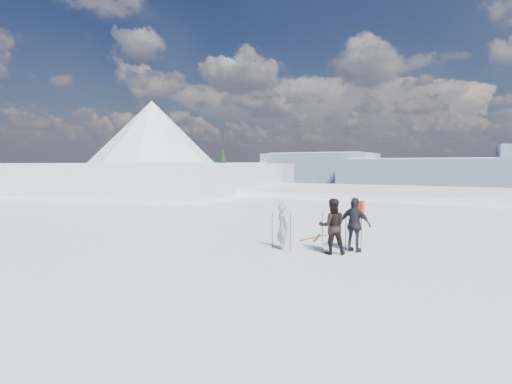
# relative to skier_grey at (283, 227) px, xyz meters

# --- Properties ---
(lake_basin) EXTENTS (820.00, 820.00, 71.62)m
(lake_basin) POSITION_rel_skier_grey_xyz_m (1.21, 27.59, -7.29)
(lake_basin) COLOR white
(lake_basin) RESTS_ON ground
(far_mountain_range) EXTENTS (770.00, 110.00, 53.00)m
(far_mountain_range) POSITION_rel_skier_grey_xyz_m (30.81, 452.38, -7.98)
(far_mountain_range) COLOR slate
(far_mountain_range) RESTS_ON ground
(near_ridge) EXTENTS (31.37, 35.68, 25.62)m
(near_ridge) POSITION_rel_skier_grey_xyz_m (-25.37, 26.90, -4.29)
(near_ridge) COLOR white
(near_ridge) RESTS_ON ground
(skier_grey) EXTENTS (0.69, 0.65, 1.58)m
(skier_grey) POSITION_rel_skier_grey_xyz_m (0.00, 0.00, 0.00)
(skier_grey) COLOR gray
(skier_grey) RESTS_ON ground
(skier_dark) EXTENTS (1.10, 1.01, 1.82)m
(skier_dark) POSITION_rel_skier_grey_xyz_m (1.68, 0.16, 0.12)
(skier_dark) COLOR black
(skier_dark) RESTS_ON ground
(skier_pack) EXTENTS (1.11, 0.56, 1.81)m
(skier_pack) POSITION_rel_skier_grey_xyz_m (2.25, 0.82, 0.12)
(skier_pack) COLOR black
(skier_pack) RESTS_ON ground
(backpack) EXTENTS (0.41, 0.26, 0.59)m
(backpack) POSITION_rel_skier_grey_xyz_m (2.28, 1.07, 1.32)
(backpack) COLOR red
(backpack) RESTS_ON skier_pack
(ski_poles) EXTENTS (2.85, 0.93, 1.37)m
(ski_poles) POSITION_rel_skier_grey_xyz_m (1.32, 0.26, -0.13)
(ski_poles) COLOR black
(ski_poles) RESTS_ON ground
(skis_loose) EXTENTS (0.63, 1.68, 0.03)m
(skis_loose) POSITION_rel_skier_grey_xyz_m (0.28, 2.53, -0.78)
(skis_loose) COLOR black
(skis_loose) RESTS_ON ground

